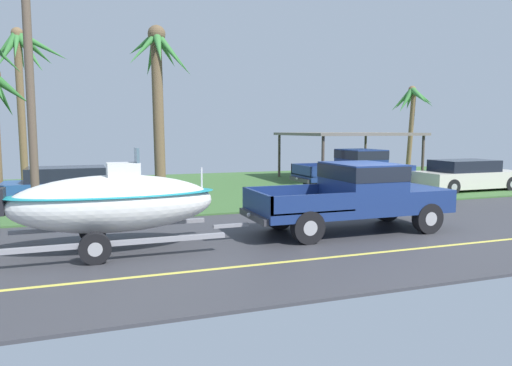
{
  "coord_description": "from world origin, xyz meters",
  "views": [
    {
      "loc": [
        -7.56,
        -10.68,
        2.7
      ],
      "look_at": [
        -3.32,
        0.99,
        1.33
      ],
      "focal_mm": 33.85,
      "sensor_mm": 36.0,
      "label": 1
    }
  ],
  "objects_px": {
    "palm_tree_near_right": "(159,75)",
    "utility_pole": "(30,80)",
    "boat_on_trailer": "(113,203)",
    "palm_tree_near_left": "(22,64)",
    "carport_awning": "(347,135)",
    "palm_tree_mid": "(412,105)",
    "pickup_truck_towing": "(360,193)",
    "parked_sedan_far": "(72,186)",
    "parked_pickup_background": "(360,167)",
    "parked_sedan_near": "(467,176)"
  },
  "relations": [
    {
      "from": "parked_pickup_background",
      "to": "palm_tree_near_left",
      "type": "distance_m",
      "value": 15.28
    },
    {
      "from": "pickup_truck_towing",
      "to": "parked_pickup_background",
      "type": "bearing_deg",
      "value": 58.01
    },
    {
      "from": "parked_sedan_far",
      "to": "palm_tree_mid",
      "type": "xyz_separation_m",
      "value": [
        19.68,
        6.59,
        3.56
      ]
    },
    {
      "from": "boat_on_trailer",
      "to": "utility_pole",
      "type": "bearing_deg",
      "value": 114.04
    },
    {
      "from": "palm_tree_near_left",
      "to": "parked_sedan_far",
      "type": "bearing_deg",
      "value": -67.89
    },
    {
      "from": "parked_sedan_near",
      "to": "carport_awning",
      "type": "bearing_deg",
      "value": 115.72
    },
    {
      "from": "parked_sedan_near",
      "to": "carport_awning",
      "type": "relative_size",
      "value": 0.77
    },
    {
      "from": "carport_awning",
      "to": "utility_pole",
      "type": "xyz_separation_m",
      "value": [
        -14.62,
        -7.09,
        1.68
      ]
    },
    {
      "from": "boat_on_trailer",
      "to": "parked_sedan_near",
      "type": "distance_m",
      "value": 16.47
    },
    {
      "from": "parked_pickup_background",
      "to": "utility_pole",
      "type": "bearing_deg",
      "value": -165.55
    },
    {
      "from": "carport_awning",
      "to": "palm_tree_near_right",
      "type": "distance_m",
      "value": 10.97
    },
    {
      "from": "pickup_truck_towing",
      "to": "parked_sedan_far",
      "type": "xyz_separation_m",
      "value": [
        -7.33,
        7.38,
        -0.35
      ]
    },
    {
      "from": "boat_on_trailer",
      "to": "utility_pole",
      "type": "relative_size",
      "value": 0.72
    },
    {
      "from": "pickup_truck_towing",
      "to": "parked_sedan_far",
      "type": "relative_size",
      "value": 1.17
    },
    {
      "from": "boat_on_trailer",
      "to": "parked_pickup_background",
      "type": "xyz_separation_m",
      "value": [
        11.17,
        7.7,
        -0.06
      ]
    },
    {
      "from": "parked_sedan_near",
      "to": "palm_tree_mid",
      "type": "bearing_deg",
      "value": 68.33
    },
    {
      "from": "pickup_truck_towing",
      "to": "boat_on_trailer",
      "type": "distance_m",
      "value": 6.36
    },
    {
      "from": "parked_sedan_far",
      "to": "carport_awning",
      "type": "distance_m",
      "value": 14.36
    },
    {
      "from": "boat_on_trailer",
      "to": "palm_tree_near_right",
      "type": "xyz_separation_m",
      "value": [
        2.38,
        8.55,
        3.77
      ]
    },
    {
      "from": "parked_sedan_near",
      "to": "utility_pole",
      "type": "height_order",
      "value": "utility_pole"
    },
    {
      "from": "parked_sedan_near",
      "to": "palm_tree_mid",
      "type": "relative_size",
      "value": 0.87
    },
    {
      "from": "parked_sedan_far",
      "to": "palm_tree_near_right",
      "type": "xyz_separation_m",
      "value": [
        3.36,
        1.17,
        4.18
      ]
    },
    {
      "from": "carport_awning",
      "to": "palm_tree_mid",
      "type": "height_order",
      "value": "palm_tree_mid"
    },
    {
      "from": "pickup_truck_towing",
      "to": "carport_awning",
      "type": "height_order",
      "value": "carport_awning"
    },
    {
      "from": "boat_on_trailer",
      "to": "utility_pole",
      "type": "xyz_separation_m",
      "value": [
        -1.93,
        4.33,
        3.04
      ]
    },
    {
      "from": "parked_pickup_background",
      "to": "palm_tree_near_left",
      "type": "bearing_deg",
      "value": 163.17
    },
    {
      "from": "parked_sedan_far",
      "to": "palm_tree_near_right",
      "type": "height_order",
      "value": "palm_tree_near_right"
    },
    {
      "from": "parked_pickup_background",
      "to": "palm_tree_near_left",
      "type": "height_order",
      "value": "palm_tree_near_left"
    },
    {
      "from": "parked_sedan_far",
      "to": "carport_awning",
      "type": "height_order",
      "value": "carport_awning"
    },
    {
      "from": "pickup_truck_towing",
      "to": "palm_tree_near_left",
      "type": "distance_m",
      "value": 15.7
    },
    {
      "from": "palm_tree_near_right",
      "to": "utility_pole",
      "type": "bearing_deg",
      "value": -135.57
    },
    {
      "from": "palm_tree_near_left",
      "to": "utility_pole",
      "type": "bearing_deg",
      "value": -83.29
    },
    {
      "from": "pickup_truck_towing",
      "to": "palm_tree_near_right",
      "type": "relative_size",
      "value": 0.81
    },
    {
      "from": "parked_sedan_near",
      "to": "palm_tree_near_right",
      "type": "xyz_separation_m",
      "value": [
        -13.05,
        2.81,
        4.18
      ]
    },
    {
      "from": "parked_sedan_near",
      "to": "palm_tree_near_left",
      "type": "xyz_separation_m",
      "value": [
        -18.25,
        6.19,
        4.81
      ]
    },
    {
      "from": "pickup_truck_towing",
      "to": "parked_sedan_near",
      "type": "bearing_deg",
      "value": 32.33
    },
    {
      "from": "pickup_truck_towing",
      "to": "parked_pickup_background",
      "type": "xyz_separation_m",
      "value": [
        4.81,
        7.7,
        0.0
      ]
    },
    {
      "from": "boat_on_trailer",
      "to": "parked_pickup_background",
      "type": "height_order",
      "value": "boat_on_trailer"
    },
    {
      "from": "pickup_truck_towing",
      "to": "parked_sedan_far",
      "type": "height_order",
      "value": "pickup_truck_towing"
    },
    {
      "from": "palm_tree_near_right",
      "to": "pickup_truck_towing",
      "type": "bearing_deg",
      "value": -65.08
    },
    {
      "from": "parked_pickup_background",
      "to": "palm_tree_near_right",
      "type": "bearing_deg",
      "value": 174.45
    },
    {
      "from": "parked_pickup_background",
      "to": "palm_tree_near_right",
      "type": "distance_m",
      "value": 9.62
    },
    {
      "from": "palm_tree_near_right",
      "to": "utility_pole",
      "type": "distance_m",
      "value": 6.08
    },
    {
      "from": "palm_tree_near_left",
      "to": "parked_pickup_background",
      "type": "bearing_deg",
      "value": -16.83
    },
    {
      "from": "palm_tree_near_left",
      "to": "palm_tree_mid",
      "type": "relative_size",
      "value": 1.29
    },
    {
      "from": "parked_pickup_background",
      "to": "palm_tree_mid",
      "type": "bearing_deg",
      "value": 39.79
    },
    {
      "from": "parked_sedan_far",
      "to": "palm_tree_near_left",
      "type": "relative_size",
      "value": 0.68
    },
    {
      "from": "boat_on_trailer",
      "to": "palm_tree_near_left",
      "type": "height_order",
      "value": "palm_tree_near_left"
    },
    {
      "from": "pickup_truck_towing",
      "to": "parked_pickup_background",
      "type": "relative_size",
      "value": 1.02
    },
    {
      "from": "boat_on_trailer",
      "to": "palm_tree_mid",
      "type": "relative_size",
      "value": 1.05
    }
  ]
}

